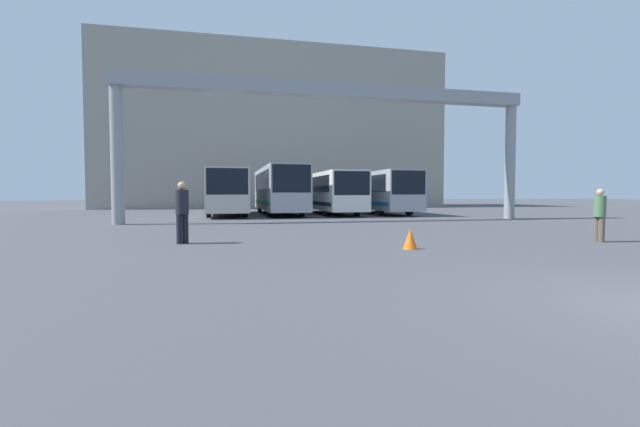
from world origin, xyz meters
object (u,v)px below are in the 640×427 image
pedestrian_near_center (182,211)px  bus_slot_2 (330,191)px  bus_slot_0 (226,190)px  pedestrian_mid_right (600,214)px  bus_slot_3 (380,190)px  bus_slot_1 (279,188)px  traffic_cone (410,239)px

pedestrian_near_center → bus_slot_2: bearing=25.5°
bus_slot_0 → pedestrian_mid_right: (11.13, -19.74, -0.90)m
bus_slot_2 → bus_slot_3: bearing=-6.4°
bus_slot_1 → pedestrian_near_center: 18.66m
pedestrian_near_center → traffic_cone: 6.75m
pedestrian_near_center → bus_slot_1: bearing=36.6°
bus_slot_3 → traffic_cone: (-6.61, -19.62, -1.49)m
bus_slot_1 → bus_slot_2: 3.80m
bus_slot_1 → bus_slot_2: size_ratio=1.10×
bus_slot_0 → pedestrian_near_center: size_ratio=5.94×
bus_slot_0 → traffic_cone: bearing=-76.9°
bus_slot_0 → pedestrian_near_center: bearing=-94.9°
pedestrian_near_center → traffic_cone: (6.14, -2.72, -0.71)m
bus_slot_2 → traffic_cone: size_ratio=19.76×
bus_slot_3 → pedestrian_mid_right: size_ratio=6.20×
bus_slot_0 → bus_slot_1: 3.80m
pedestrian_mid_right → traffic_cone: size_ratio=2.95×
traffic_cone → bus_slot_1: bearing=92.5°
bus_slot_1 → bus_slot_3: bearing=-7.5°
bus_slot_3 → pedestrian_near_center: (-12.74, -16.90, -0.78)m
traffic_cone → pedestrian_near_center: bearing=156.1°
bus_slot_0 → bus_slot_2: (7.51, 0.02, -0.04)m
bus_slot_3 → bus_slot_0: bearing=178.0°
bus_slot_1 → pedestrian_near_center: (-5.24, -17.88, -0.94)m
bus_slot_1 → traffic_cone: size_ratio=21.75×
bus_slot_1 → bus_slot_3: bus_slot_1 is taller
bus_slot_2 → traffic_cone: bus_slot_2 is taller
bus_slot_0 → bus_slot_1: bearing=8.8°
bus_slot_2 → pedestrian_near_center: bus_slot_2 is taller
pedestrian_near_center → pedestrian_mid_right: size_ratio=1.12×
bus_slot_2 → pedestrian_near_center: (-8.99, -17.32, -0.74)m
bus_slot_0 → pedestrian_mid_right: bus_slot_0 is taller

